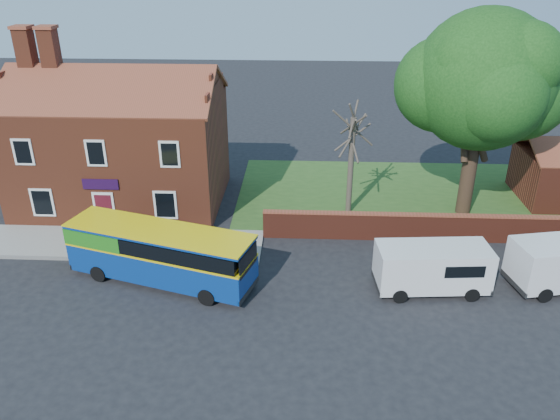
{
  "coord_description": "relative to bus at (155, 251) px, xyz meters",
  "views": [
    {
      "loc": [
        4.19,
        -19.71,
        14.54
      ],
      "look_at": [
        3.03,
        5.0,
        2.63
      ],
      "focal_mm": 35.0,
      "sensor_mm": 36.0,
      "label": 1
    }
  ],
  "objects": [
    {
      "name": "shop_building",
      "position": [
        -4.24,
        9.09,
        1.83
      ],
      "size": [
        12.3,
        8.13,
        10.5
      ],
      "color": "brown",
      "rests_on": "ground"
    },
    {
      "name": "kerb",
      "position": [
        -4.22,
        1.59,
        -1.51
      ],
      "size": [
        18.0,
        0.15,
        0.14
      ],
      "primitive_type": "cube",
      "color": "slate",
      "rests_on": "ground"
    },
    {
      "name": "large_tree",
      "position": [
        16.75,
        8.44,
        6.21
      ],
      "size": [
        9.76,
        7.72,
        11.9
      ],
      "color": "black",
      "rests_on": "ground"
    },
    {
      "name": "grass_strip",
      "position": [
        15.78,
        10.59,
        -1.56
      ],
      "size": [
        26.0,
        12.0,
        0.04
      ],
      "primitive_type": "cube",
      "color": "#426B28",
      "rests_on": "ground"
    },
    {
      "name": "pavement",
      "position": [
        -4.22,
        3.34,
        -1.52
      ],
      "size": [
        18.0,
        3.5,
        0.12
      ],
      "primitive_type": "cube",
      "color": "gray",
      "rests_on": "ground"
    },
    {
      "name": "bare_tree",
      "position": [
        9.71,
        7.98,
        1.74
      ],
      "size": [
        2.43,
        2.89,
        6.47
      ],
      "color": "#4C4238",
      "rests_on": "ground"
    },
    {
      "name": "van_near",
      "position": [
        13.01,
        -0.27,
        -0.31
      ],
      "size": [
        5.29,
        2.47,
        2.26
      ],
      "rotation": [
        0.0,
        0.0,
        0.08
      ],
      "color": "white",
      "rests_on": "ground"
    },
    {
      "name": "boundary_wall",
      "position": [
        15.78,
        4.59,
        -0.77
      ],
      "size": [
        22.0,
        0.38,
        1.6
      ],
      "color": "maroon",
      "rests_on": "ground"
    },
    {
      "name": "bus",
      "position": [
        0.0,
        0.0,
        0.0
      ],
      "size": [
        9.36,
        4.87,
        2.77
      ],
      "rotation": [
        0.0,
        0.0,
        -0.3
      ],
      "color": "navy",
      "rests_on": "ground"
    },
    {
      "name": "ground",
      "position": [
        2.78,
        -2.41,
        -1.58
      ],
      "size": [
        120.0,
        120.0,
        0.0
      ],
      "primitive_type": "plane",
      "color": "black",
      "rests_on": "ground"
    }
  ]
}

